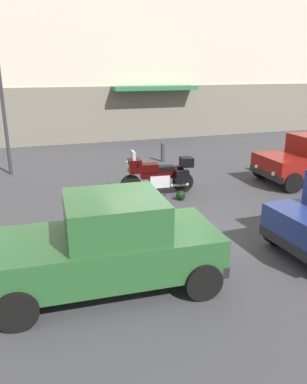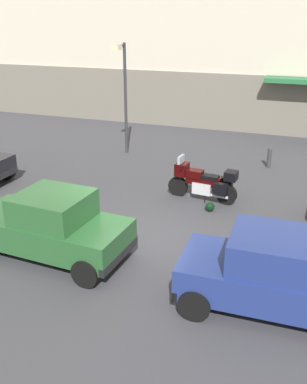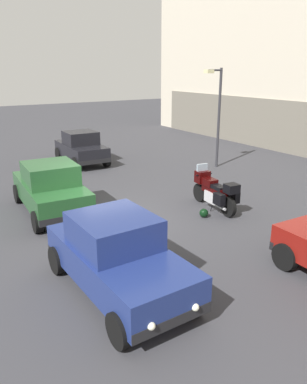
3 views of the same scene
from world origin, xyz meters
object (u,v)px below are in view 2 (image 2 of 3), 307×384
at_px(motorcycle, 203,182).
at_px(helmet, 210,207).
at_px(car_wagon_end, 277,275).
at_px(car_hatchback_near, 51,226).
at_px(streetlamp_curbside, 124,88).
at_px(bollard_curbside, 269,157).

distance_m(motorcycle, helmet, 0.99).
xyz_separation_m(motorcycle, car_wagon_end, (2.66, -4.91, 0.19)).
height_order(car_hatchback_near, streetlamp_curbside, streetlamp_curbside).
bearing_deg(car_wagon_end, car_hatchback_near, 175.21).
bearing_deg(helmet, car_wagon_end, -61.45).
height_order(motorcycle, bollard_curbside, motorcycle).
relative_size(car_wagon_end, streetlamp_curbside, 0.88).
bearing_deg(motorcycle, bollard_curbside, -106.26).
xyz_separation_m(helmet, bollard_curbside, (1.19, 4.71, 0.29)).
height_order(car_wagon_end, bollard_curbside, car_wagon_end).
xyz_separation_m(helmet, car_wagon_end, (2.26, -4.15, 0.67)).
xyz_separation_m(motorcycle, streetlamp_curbside, (-4.30, 3.72, 2.11)).
xyz_separation_m(car_wagon_end, bollard_curbside, (-1.07, 8.86, -0.38)).
bearing_deg(bollard_curbside, car_wagon_end, -83.13).
bearing_deg(motorcycle, car_hatchback_near, 66.60).
relative_size(car_wagon_end, bollard_curbside, 4.86).
bearing_deg(helmet, motorcycle, 118.25).
xyz_separation_m(streetlamp_curbside, bollard_curbside, (5.89, 0.24, -2.30)).
relative_size(helmet, streetlamp_curbside, 0.06).
bearing_deg(helmet, car_hatchback_near, -127.67).
relative_size(motorcycle, car_wagon_end, 0.58).
bearing_deg(bollard_curbside, helmet, -104.16).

